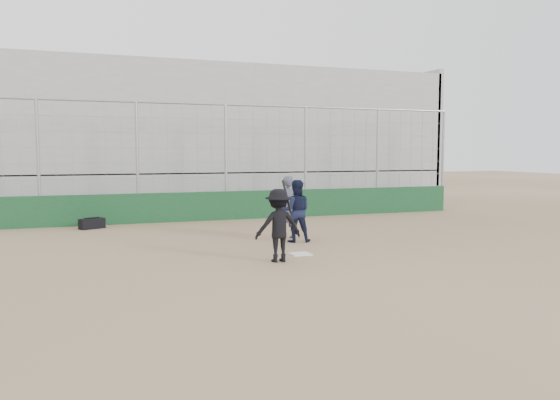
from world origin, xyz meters
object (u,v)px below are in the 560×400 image
object	(u,v)px
catcher_crouched	(296,221)
umpire	(287,210)
batter_at_plate	(278,225)
equipment_bag	(92,224)

from	to	relation	value
catcher_crouched	umpire	bearing A→B (deg)	91.32
batter_at_plate	catcher_crouched	world-z (taller)	batter_at_plate
batter_at_plate	umpire	size ratio (longest dim) A/B	1.13
batter_at_plate	equipment_bag	bearing A→B (deg)	119.02
catcher_crouched	equipment_bag	xyz separation A→B (m)	(-5.02, 4.48, -0.39)
umpire	equipment_bag	xyz separation A→B (m)	(-5.00, 3.84, -0.62)
batter_at_plate	equipment_bag	size ratio (longest dim) A/B	2.15
catcher_crouched	umpire	world-z (taller)	umpire
catcher_crouched	umpire	xyz separation A→B (m)	(-0.01, 0.63, 0.22)
batter_at_plate	catcher_crouched	distance (m)	2.60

